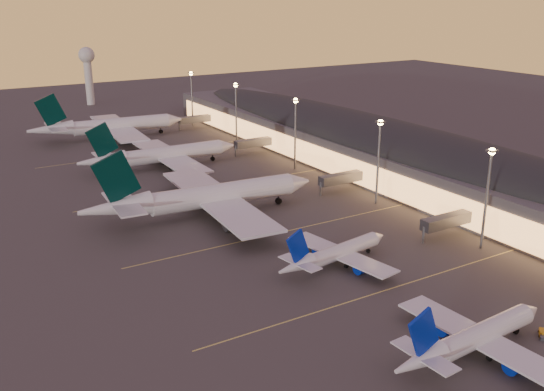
% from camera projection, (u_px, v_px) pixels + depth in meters
% --- Properties ---
extents(ground, '(700.00, 700.00, 0.00)m').
position_uv_depth(ground, '(370.00, 282.00, 134.11)').
color(ground, '#3F3D3B').
extents(airliner_narrow_south, '(37.61, 33.61, 13.44)m').
position_uv_depth(airliner_narrow_south, '(473.00, 338.00, 105.53)').
color(airliner_narrow_south, silver).
rests_on(airliner_narrow_south, ground).
extents(airliner_narrow_north, '(34.23, 30.90, 12.24)m').
position_uv_depth(airliner_narrow_north, '(335.00, 254.00, 140.86)').
color(airliner_narrow_north, silver).
rests_on(airliner_narrow_north, ground).
extents(airliner_wide_near, '(69.39, 63.36, 22.20)m').
position_uv_depth(airliner_wide_near, '(204.00, 197.00, 171.85)').
color(airliner_wide_near, silver).
rests_on(airliner_wide_near, ground).
extents(airliner_wide_mid, '(59.54, 54.05, 19.10)m').
position_uv_depth(airliner_wide_mid, '(161.00, 155.00, 220.28)').
color(airliner_wide_mid, silver).
rests_on(airliner_wide_mid, ground).
extents(airliner_wide_far, '(67.37, 61.52, 21.55)m').
position_uv_depth(airliner_wide_far, '(109.00, 126.00, 265.61)').
color(airliner_wide_far, silver).
rests_on(airliner_wide_far, ground).
extents(terminal_building, '(56.35, 255.00, 17.46)m').
position_uv_depth(terminal_building, '(373.00, 144.00, 220.57)').
color(terminal_building, '#48484C').
rests_on(terminal_building, ground).
extents(light_masts, '(2.20, 217.20, 25.90)m').
position_uv_depth(light_masts, '(329.00, 132.00, 199.02)').
color(light_masts, slate).
rests_on(light_masts, ground).
extents(radar_tower, '(9.00, 9.00, 32.50)m').
position_uv_depth(radar_tower, '(88.00, 66.00, 343.05)').
color(radar_tower, silver).
rests_on(radar_tower, ground).
extents(lane_markings, '(90.00, 180.36, 0.00)m').
position_uv_depth(lane_markings, '(275.00, 226.00, 166.56)').
color(lane_markings, '#D8C659').
rests_on(lane_markings, ground).
extents(baggage_tug_b, '(3.47, 3.17, 1.01)m').
position_uv_depth(baggage_tug_b, '(543.00, 334.00, 112.52)').
color(baggage_tug_b, orange).
rests_on(baggage_tug_b, ground).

